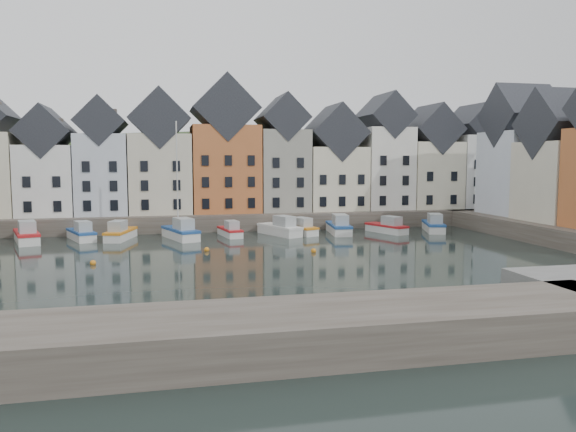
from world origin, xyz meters
name	(u,v)px	position (x,y,z in m)	size (l,w,h in m)	color
ground	(261,264)	(0.00, 0.00, 0.00)	(260.00, 260.00, 0.00)	black
far_quay	(223,217)	(0.00, 30.00, 1.00)	(90.00, 16.00, 2.00)	#443C34
near_wall	(121,344)	(-10.00, -22.00, 1.00)	(50.00, 6.00, 2.00)	#443C34
hillside	(210,305)	(0.02, 56.00, -17.96)	(153.60, 70.40, 64.00)	#212F17
far_terrace	(248,160)	(3.21, 28.00, 8.88)	(72.37, 8.16, 17.78)	#EEE7C7
right_terrace	(566,159)	(36.00, 8.07, 8.91)	(8.30, 24.25, 16.36)	silver
mooring_buoys	(209,254)	(-4.00, 5.33, 0.15)	(20.50, 5.50, 0.50)	orange
boat_a	(27,235)	(-22.42, 17.81, 0.80)	(4.11, 7.33, 2.69)	silver
boat_b	(82,234)	(-16.95, 18.61, 0.71)	(4.00, 6.49, 2.38)	silver
boat_c	(120,233)	(-12.78, 17.98, 0.72)	(3.46, 6.59, 2.42)	silver
boat_d	(181,232)	(-6.16, 16.90, 0.87)	(4.26, 7.34, 13.41)	silver
boat_e	(230,231)	(-0.48, 18.00, 0.62)	(2.56, 5.64, 2.09)	silver
boat_f	(281,229)	(5.42, 17.68, 0.77)	(4.54, 7.03, 2.59)	silver
boat_g	(299,229)	(7.75, 18.01, 0.68)	(3.94, 6.21, 2.28)	silver
boat_h	(339,227)	(12.57, 17.45, 0.79)	(3.04, 7.12, 2.65)	silver
boat_i	(387,227)	(18.56, 16.87, 0.68)	(3.82, 6.26, 2.30)	silver
boat_j	(434,226)	(24.70, 16.89, 0.75)	(4.00, 6.87, 2.52)	silver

